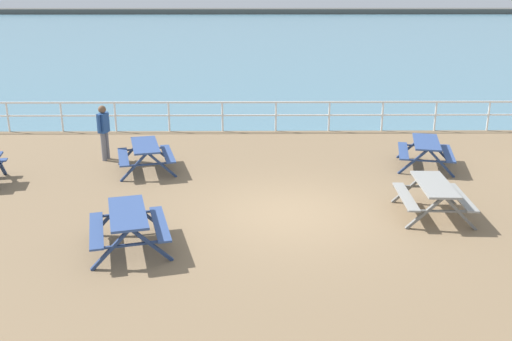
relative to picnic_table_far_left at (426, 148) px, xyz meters
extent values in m
cube|color=#846B4C|center=(-4.12, -3.45, -0.68)|extent=(30.00, 24.00, 0.20)
cube|color=teal|center=(-4.12, 49.30, -0.58)|extent=(142.00, 90.00, 0.01)
cube|color=#4C4C47|center=(-4.12, 92.30, -0.58)|extent=(142.00, 6.00, 1.80)
cube|color=white|center=(-4.12, 4.30, 0.47)|extent=(23.00, 0.06, 0.06)
cube|color=white|center=(-4.12, 4.30, -0.01)|extent=(23.00, 0.05, 0.05)
cylinder|color=white|center=(-13.71, 4.30, -0.06)|extent=(0.07, 0.07, 1.05)
cylinder|color=white|center=(-11.79, 4.30, -0.06)|extent=(0.07, 0.07, 1.05)
cylinder|color=white|center=(-9.87, 4.30, -0.06)|extent=(0.07, 0.07, 1.05)
cylinder|color=white|center=(-7.96, 4.30, -0.06)|extent=(0.07, 0.07, 1.05)
cylinder|color=white|center=(-6.04, 4.30, -0.06)|extent=(0.07, 0.07, 1.05)
cylinder|color=white|center=(-4.12, 4.30, -0.06)|extent=(0.07, 0.07, 1.05)
cylinder|color=white|center=(-2.21, 4.30, -0.06)|extent=(0.07, 0.07, 1.05)
cylinder|color=white|center=(-0.29, 4.30, -0.06)|extent=(0.07, 0.07, 1.05)
cylinder|color=white|center=(1.63, 4.30, -0.06)|extent=(0.07, 0.07, 1.05)
cylinder|color=white|center=(3.54, 4.30, -0.06)|extent=(0.07, 0.07, 1.05)
cube|color=navy|center=(-11.81, -0.90, -0.21)|extent=(0.24, 0.79, 0.79)
cube|color=#334C84|center=(0.00, 0.00, 0.17)|extent=(1.08, 1.91, 0.05)
cube|color=#334C84|center=(-0.60, 0.14, -0.13)|extent=(0.65, 1.81, 0.04)
cube|color=#334C84|center=(0.60, -0.14, -0.13)|extent=(0.65, 1.81, 0.04)
cube|color=navy|center=(-0.19, 0.84, -0.21)|extent=(0.79, 0.25, 0.79)
cube|color=navy|center=(0.54, 0.68, -0.21)|extent=(0.79, 0.25, 0.79)
cube|color=navy|center=(0.17, 0.76, -0.16)|extent=(1.48, 0.39, 0.04)
cube|color=navy|center=(-0.54, -0.68, -0.21)|extent=(0.79, 0.25, 0.79)
cube|color=navy|center=(0.19, -0.84, -0.21)|extent=(0.79, 0.25, 0.79)
cube|color=navy|center=(-0.17, -0.76, -0.16)|extent=(1.48, 0.39, 0.04)
cube|color=#334C84|center=(-8.00, -0.25, 0.17)|extent=(1.12, 1.92, 0.05)
cube|color=#334C84|center=(-8.60, -0.40, -0.13)|extent=(0.69, 1.81, 0.04)
cube|color=#334C84|center=(-7.40, -0.09, -0.13)|extent=(0.69, 1.81, 0.04)
cube|color=navy|center=(-8.55, 0.42, -0.21)|extent=(0.79, 0.27, 0.79)
cube|color=navy|center=(-7.83, 0.60, -0.21)|extent=(0.79, 0.27, 0.79)
cube|color=navy|center=(-8.19, 0.51, -0.16)|extent=(1.47, 0.43, 0.04)
cube|color=navy|center=(-8.17, -1.09, -0.21)|extent=(0.79, 0.27, 0.79)
cube|color=navy|center=(-7.44, -0.91, -0.21)|extent=(0.79, 0.27, 0.79)
cube|color=navy|center=(-7.81, -1.00, -0.16)|extent=(1.47, 0.43, 0.04)
cube|color=#334C84|center=(-7.47, -5.21, 0.17)|extent=(1.14, 1.92, 0.05)
cube|color=#334C84|center=(-8.07, -5.37, -0.13)|extent=(0.71, 1.81, 0.04)
cube|color=#334C84|center=(-6.87, -5.05, -0.13)|extent=(0.71, 1.81, 0.04)
cube|color=navy|center=(-8.03, -4.55, -0.21)|extent=(0.79, 0.28, 0.79)
cube|color=navy|center=(-7.31, -4.36, -0.21)|extent=(0.79, 0.28, 0.79)
cube|color=navy|center=(-7.67, -4.46, -0.16)|extent=(1.47, 0.44, 0.04)
cube|color=navy|center=(-7.63, -6.06, -0.21)|extent=(0.79, 0.28, 0.79)
cube|color=navy|center=(-6.91, -5.87, -0.21)|extent=(0.79, 0.28, 0.79)
cube|color=navy|center=(-7.27, -5.97, -0.16)|extent=(1.47, 0.44, 0.04)
cube|color=gray|center=(-0.89, -3.60, 0.17)|extent=(0.78, 1.83, 0.05)
cube|color=gray|center=(-1.51, -3.58, -0.13)|extent=(0.34, 1.81, 0.04)
cube|color=gray|center=(-0.27, -3.63, -0.13)|extent=(0.34, 1.81, 0.04)
cube|color=slate|center=(-1.23, -2.81, -0.21)|extent=(0.80, 0.12, 0.79)
cube|color=slate|center=(-0.48, -2.84, -0.21)|extent=(0.80, 0.12, 0.79)
cube|color=slate|center=(-0.86, -2.83, -0.16)|extent=(1.50, 0.13, 0.04)
cube|color=slate|center=(-1.30, -4.37, -0.21)|extent=(0.80, 0.12, 0.79)
cube|color=slate|center=(-0.55, -4.40, -0.21)|extent=(0.80, 0.12, 0.79)
cube|color=slate|center=(-0.93, -4.38, -0.16)|extent=(1.50, 0.13, 0.04)
cylinder|color=slate|center=(-9.43, 0.74, -0.16)|extent=(0.14, 0.14, 0.85)
cylinder|color=slate|center=(-9.38, 0.91, -0.16)|extent=(0.14, 0.14, 0.85)
cube|color=#264C8C|center=(-9.40, 0.82, 0.56)|extent=(0.31, 0.39, 0.58)
cylinder|color=#264C8C|center=(-9.47, 0.61, 0.58)|extent=(0.09, 0.09, 0.52)
cylinder|color=#264C8C|center=(-9.34, 1.03, 0.58)|extent=(0.09, 0.09, 0.52)
sphere|color=brown|center=(-9.40, 0.82, 0.96)|extent=(0.23, 0.23, 0.23)
camera|label=1|loc=(-5.04, -15.55, 4.44)|focal=39.67mm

